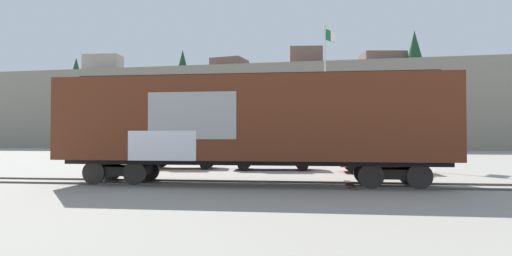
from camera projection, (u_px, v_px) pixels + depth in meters
ground_plane at (255, 185)px, 15.87m from camera, size 260.00×260.00×0.00m
track at (269, 184)px, 15.81m from camera, size 59.96×6.00×0.08m
freight_car at (251, 121)px, 15.94m from camera, size 15.22×4.08×4.40m
flagpole at (327, 76)px, 28.97m from camera, size 0.86×1.45×9.90m
hillside at (315, 112)px, 73.29m from camera, size 132.15×33.95×17.26m
parked_car_tan at (182, 154)px, 23.79m from camera, size 4.55×2.59×1.71m
parked_car_blue at (272, 155)px, 22.86m from camera, size 4.96×2.52×1.67m
parked_car_red at (378, 157)px, 21.11m from camera, size 4.17×2.12×1.58m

